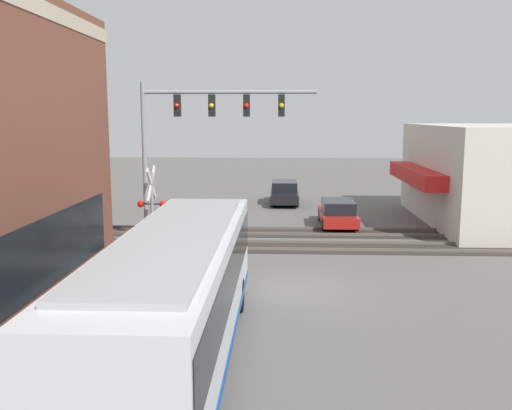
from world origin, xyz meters
TOP-DOWN VIEW (x-y plane):
  - ground_plane at (0.00, 0.00)m, footprint 120.00×120.00m
  - city_bus at (-6.22, 2.80)m, footprint 11.86×2.59m
  - traffic_signal_gantry at (4.86, 3.87)m, footprint 0.42×7.29m
  - crossing_signal at (3.57, 5.62)m, footprint 1.41×1.18m
  - rail_track_near at (6.00, 0.00)m, footprint 2.60×60.00m
  - rail_track_far at (9.20, 0.00)m, footprint 2.60×60.00m
  - parked_car_red at (11.06, -2.60)m, footprint 4.63×1.82m
  - parked_car_black at (18.63, 0.20)m, footprint 4.82×1.82m
  - pedestrian_at_crossing at (4.30, 4.53)m, footprint 0.34×0.34m

SIDE VIEW (x-z plane):
  - ground_plane at x=0.00m, z-range 0.00..0.00m
  - rail_track_near at x=6.00m, z-range -0.05..0.10m
  - rail_track_far at x=9.20m, z-range -0.05..0.10m
  - parked_car_red at x=11.06m, z-range -0.04..1.36m
  - parked_car_black at x=18.63m, z-range -0.06..1.49m
  - pedestrian_at_crossing at x=4.30m, z-range 0.02..1.76m
  - city_bus at x=-6.22m, z-range 0.17..3.37m
  - crossing_signal at x=3.57m, z-range 0.39..4.20m
  - traffic_signal_gantry at x=4.86m, z-range 1.81..8.99m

